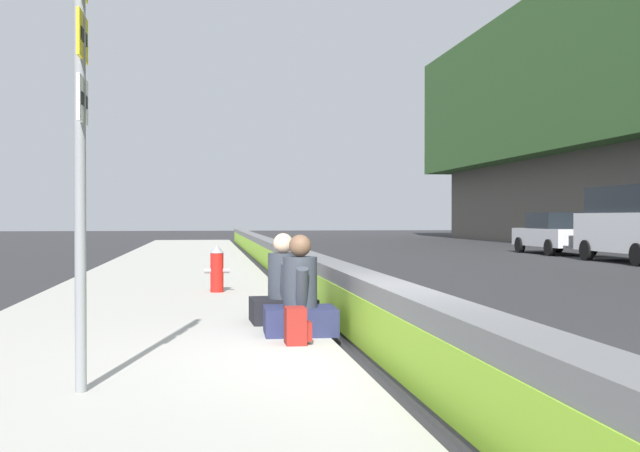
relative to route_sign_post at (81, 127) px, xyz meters
The scene contains 10 objects.
ground_plane 3.78m from the route_sign_post, 68.14° to the right, with size 160.00×160.00×0.00m, color #2B2B2D.
sidewalk_strip 2.45m from the route_sign_post, ahead, with size 80.00×4.40×0.14m, color #A8A59E.
jersey_barrier 3.55m from the route_sign_post, 68.11° to the right, with size 76.00×0.45×0.85m.
route_sign_post is the anchor object (origin of this frame).
fire_hydrant 8.30m from the route_sign_post, ahead, with size 0.26×0.46×0.88m.
seated_person_foreground 3.86m from the route_sign_post, 36.97° to the right, with size 0.75×0.86×1.17m.
seated_person_middle 4.63m from the route_sign_post, 27.43° to the right, with size 0.75×0.87×1.17m.
backpack 3.40m from the route_sign_post, 43.71° to the right, with size 0.32×0.28×0.40m.
parked_car_fourth 23.09m from the route_sign_post, 40.88° to the right, with size 5.10×2.10×2.56m.
parked_car_midline 28.13m from the route_sign_post, 32.56° to the right, with size 4.51×1.96×1.71m.
Camera 1 is at (-7.45, 1.86, 1.52)m, focal length 43.54 mm.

